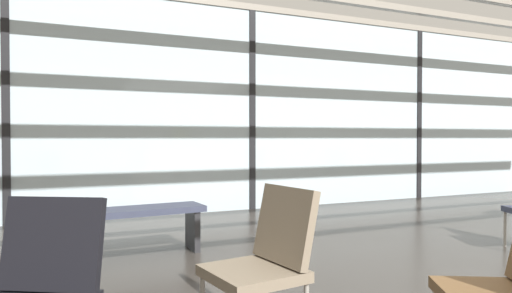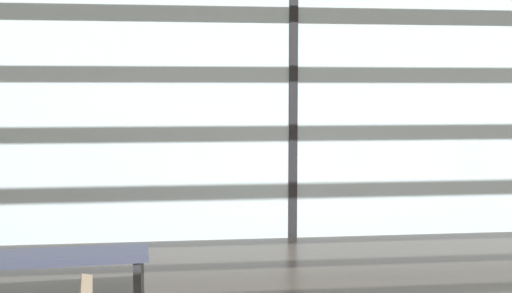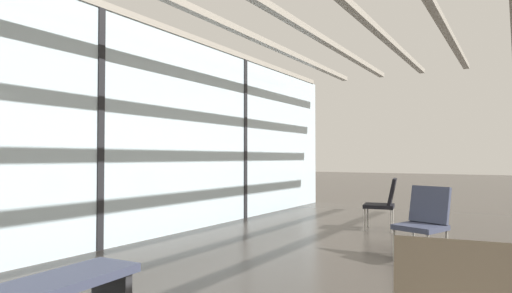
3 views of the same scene
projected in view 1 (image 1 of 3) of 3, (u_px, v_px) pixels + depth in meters
name	position (u px, v px, depth m)	size (l,w,h in m)	color
glass_curtain_wall	(251.00, 110.00, 7.45)	(14.00, 0.08, 3.20)	silver
window_mullion_0	(6.00, 104.00, 6.03)	(0.10, 0.12, 3.20)	black
window_mullion_1	(251.00, 110.00, 7.45)	(0.10, 0.12, 3.20)	black
window_mullion_2	(418.00, 115.00, 8.88)	(0.10, 0.12, 3.20)	black
parked_airplane	(157.00, 97.00, 10.96)	(13.05, 4.23, 4.23)	#B2BCD6
lounge_chair_3	(266.00, 254.00, 2.60)	(0.59, 0.55, 0.87)	#7F705B
lounge_chair_5	(38.00, 284.00, 2.07)	(0.68, 0.70, 0.87)	black
waiting_bench	(127.00, 220.00, 4.45)	(1.53, 0.51, 0.47)	#33384C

